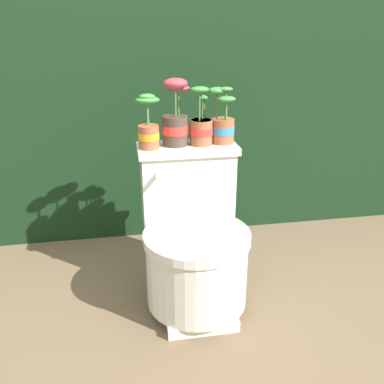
{
  "coord_description": "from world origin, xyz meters",
  "views": [
    {
      "loc": [
        -0.22,
        -1.48,
        1.15
      ],
      "look_at": [
        0.05,
        0.09,
        0.49
      ],
      "focal_mm": 40.0,
      "sensor_mm": 36.0,
      "label": 1
    }
  ],
  "objects": [
    {
      "name": "toilet",
      "position": [
        0.05,
        0.04,
        0.27
      ],
      "size": [
        0.42,
        0.53,
        0.65
      ],
      "color": "silver",
      "rests_on": "ground"
    },
    {
      "name": "potted_plant_middle",
      "position": [
        0.11,
        0.2,
        0.73
      ],
      "size": [
        0.1,
        0.1,
        0.24
      ],
      "color": "#9E5638",
      "rests_on": "toilet"
    },
    {
      "name": "hedge_backdrop",
      "position": [
        0.0,
        1.15,
        0.71
      ],
      "size": [
        2.84,
        0.95,
        1.42
      ],
      "color": "black",
      "rests_on": "ground"
    },
    {
      "name": "potted_plant_left",
      "position": [
        -0.11,
        0.18,
        0.73
      ],
      "size": [
        0.1,
        0.09,
        0.22
      ],
      "color": "#9E5638",
      "rests_on": "toilet"
    },
    {
      "name": "potted_plant_midright",
      "position": [
        0.2,
        0.21,
        0.73
      ],
      "size": [
        0.11,
        0.1,
        0.23
      ],
      "color": "#9E5638",
      "rests_on": "toilet"
    },
    {
      "name": "ground_plane",
      "position": [
        0.0,
        0.0,
        0.0
      ],
      "size": [
        12.0,
        12.0,
        0.0
      ],
      "primitive_type": "plane",
      "color": "brown"
    },
    {
      "name": "potted_plant_midleft",
      "position": [
        0.0,
        0.21,
        0.75
      ],
      "size": [
        0.11,
        0.11,
        0.27
      ],
      "color": "#47382D",
      "rests_on": "toilet"
    }
  ]
}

